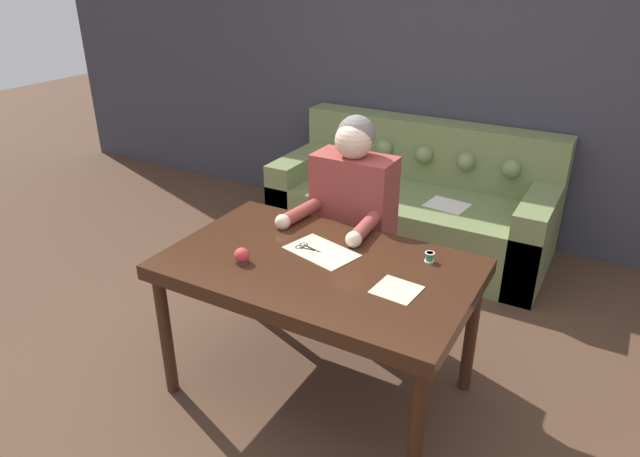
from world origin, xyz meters
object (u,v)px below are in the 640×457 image
at_px(couch, 413,206).
at_px(scissors, 311,249).
at_px(dining_table, 319,276).
at_px(pin_cushion, 242,256).
at_px(person, 352,225).
at_px(thread_spool, 430,257).

height_order(couch, scissors, couch).
bearing_deg(dining_table, pin_cushion, -150.35).
bearing_deg(scissors, couch, 93.41).
relative_size(person, pin_cushion, 17.39).
bearing_deg(thread_spool, scissors, -162.29).
bearing_deg(couch, dining_table, -83.83).
xyz_separation_m(scissors, pin_cushion, (-0.21, -0.26, 0.03)).
distance_m(couch, thread_spool, 1.67).
height_order(person, scissors, person).
xyz_separation_m(dining_table, scissors, (-0.09, 0.09, 0.07)).
bearing_deg(pin_cushion, scissors, 50.83).
bearing_deg(dining_table, person, 102.32).
relative_size(dining_table, thread_spool, 30.92).
height_order(dining_table, person, person).
height_order(scissors, thread_spool, thread_spool).
distance_m(thread_spool, pin_cushion, 0.85).
xyz_separation_m(couch, scissors, (0.10, -1.66, 0.42)).
relative_size(couch, scissors, 7.98).
distance_m(dining_table, thread_spool, 0.51).
bearing_deg(scissors, person, 94.68).
xyz_separation_m(thread_spool, pin_cushion, (-0.73, -0.42, 0.01)).
height_order(dining_table, thread_spool, thread_spool).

